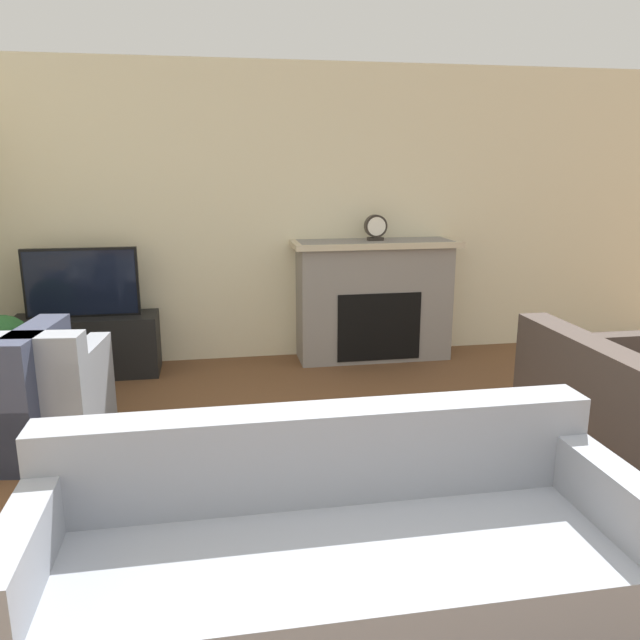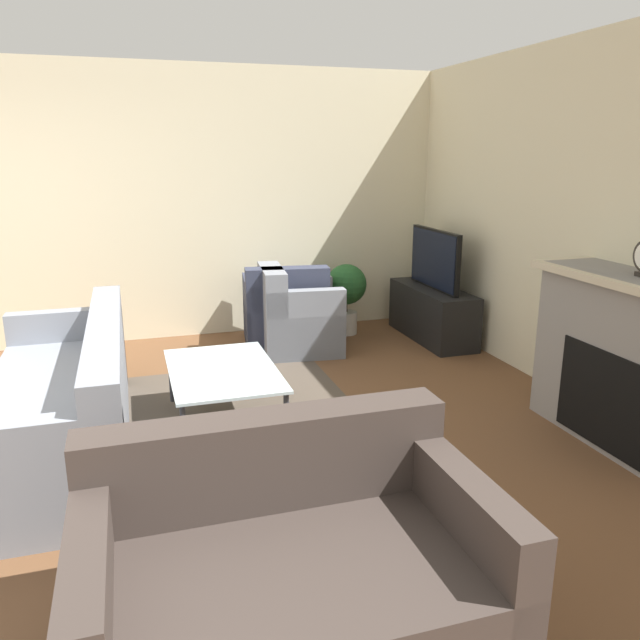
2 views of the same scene
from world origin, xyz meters
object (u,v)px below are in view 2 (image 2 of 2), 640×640
object	(u,v)px
armchair_accent	(296,319)
couch_sectional	(65,405)
couch_loveseat	(288,578)
potted_plant	(346,290)
coffee_table	(223,373)
armchair_by_window	(285,314)
tv	(435,259)

from	to	relation	value
armchair_accent	couch_sectional	bearing A→B (deg)	134.60
couch_loveseat	potted_plant	size ratio (longest dim) A/B	2.06
armchair_accent	coffee_table	xyz separation A→B (m)	(1.49, -0.94, 0.07)
armchair_by_window	armchair_accent	xyz separation A→B (m)	(0.23, 0.06, 0.00)
couch_loveseat	armchair_by_window	world-z (taller)	same
armchair_accent	potted_plant	bearing A→B (deg)	-52.55
tv	coffee_table	distance (m)	2.81
armchair_by_window	potted_plant	distance (m)	0.74
armchair_by_window	tv	bearing A→B (deg)	177.61
armchair_by_window	couch_loveseat	bearing A→B (deg)	83.70
tv	armchair_accent	bearing A→B (deg)	-91.53
couch_sectional	coffee_table	bearing A→B (deg)	93.80
armchair_accent	potted_plant	size ratio (longest dim) A/B	1.11
couch_sectional	couch_loveseat	bearing A→B (deg)	24.90
couch_sectional	potted_plant	world-z (taller)	couch_sectional
couch_loveseat	coffee_table	world-z (taller)	couch_loveseat
armchair_accent	potted_plant	xyz separation A→B (m)	(-0.39, 0.65, 0.17)
tv	couch_loveseat	size ratio (longest dim) A/B	0.62
tv	couch_sectional	world-z (taller)	tv
coffee_table	armchair_by_window	bearing A→B (deg)	152.88
tv	couch_loveseat	bearing A→B (deg)	-34.35
potted_plant	armchair_accent	bearing A→B (deg)	-58.76
armchair_accent	potted_plant	world-z (taller)	armchair_accent
couch_sectional	tv	bearing A→B (deg)	114.11
armchair_by_window	armchair_accent	distance (m)	0.23
couch_sectional	couch_loveseat	world-z (taller)	same
tv	coffee_table	world-z (taller)	tv
couch_sectional	couch_loveseat	size ratio (longest dim) A/B	1.52
couch_sectional	potted_plant	bearing A→B (deg)	126.74
armchair_accent	coffee_table	size ratio (longest dim) A/B	0.74
couch_loveseat	potted_plant	xyz separation A→B (m)	(-4.01, 1.66, 0.18)
coffee_table	couch_loveseat	bearing A→B (deg)	-2.06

